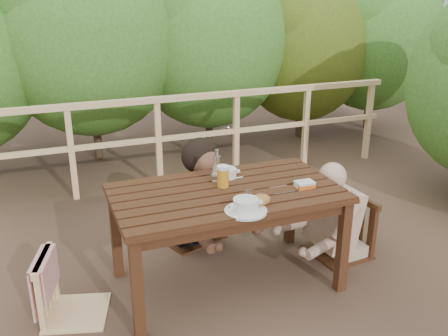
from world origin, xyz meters
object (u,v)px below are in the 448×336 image
object	(u,v)px
chair_far	(188,185)
butter_tub	(304,185)
tumbler	(249,195)
soup_near	(246,206)
bread_roll	(261,200)
chair_left	(71,259)
chair_right	(341,203)
diner_right	(347,178)
table	(226,238)
beer_glass	(223,177)
woman	(187,160)
soup_far	(226,174)
bottle	(217,166)

from	to	relation	value
chair_far	butter_tub	distance (m)	1.13
tumbler	soup_near	bearing A→B (deg)	-119.36
soup_near	bread_roll	world-z (taller)	soup_near
chair_left	tumbler	distance (m)	1.24
chair_right	diner_right	size ratio (longest dim) A/B	0.67
table	beer_glass	xyz separation A→B (m)	(0.00, 0.07, 0.45)
woman	diner_right	world-z (taller)	woman
chair_left	bread_roll	size ratio (longest dim) A/B	6.27
tumbler	woman	bearing A→B (deg)	97.43
soup_far	tumbler	size ratio (longest dim) A/B	3.26
bread_roll	tumbler	bearing A→B (deg)	113.50
soup_far	beer_glass	xyz separation A→B (m)	(-0.09, -0.16, 0.04)
chair_left	bottle	distance (m)	1.19
chair_far	tumbler	bearing A→B (deg)	-101.57
beer_glass	bottle	distance (m)	0.13
butter_tub	soup_far	bearing A→B (deg)	141.01
bread_roll	woman	bearing A→B (deg)	99.01
diner_right	soup_near	xyz separation A→B (m)	(-1.06, -0.42, 0.11)
diner_right	bread_roll	size ratio (longest dim) A/B	9.94
table	chair_right	world-z (taller)	chair_right
diner_right	chair_right	bearing A→B (deg)	84.87
chair_left	chair_right	world-z (taller)	chair_right
chair_left	woman	xyz separation A→B (m)	(1.04, 0.79, 0.30)
butter_tub	chair_right	bearing A→B (deg)	25.68
chair_right	soup_near	xyz separation A→B (m)	(-1.03, -0.42, 0.33)
chair_far	tumbler	world-z (taller)	chair_far
chair_far	soup_far	size ratio (longest dim) A/B	3.93
chair_right	woman	distance (m)	1.32
soup_near	bread_roll	xyz separation A→B (m)	(0.13, 0.06, -0.01)
chair_far	tumbler	distance (m)	1.01
chair_right	bottle	world-z (taller)	bottle
table	diner_right	xyz separation A→B (m)	(1.05, 0.07, 0.30)
chair_left	diner_right	world-z (taller)	diner_right
chair_left	bottle	bearing A→B (deg)	-64.32
bread_roll	soup_near	bearing A→B (deg)	-156.49
chair_left	beer_glass	world-z (taller)	beer_glass
table	chair_left	world-z (taller)	chair_left
soup_far	diner_right	bearing A→B (deg)	-9.43
chair_far	bread_roll	size ratio (longest dim) A/B	7.36
table	diner_right	bearing A→B (deg)	3.83
bread_roll	tumbler	distance (m)	0.11
soup_near	bread_roll	distance (m)	0.14
tumbler	chair_far	bearing A→B (deg)	97.58
soup_near	bottle	distance (m)	0.55
diner_right	soup_near	bearing A→B (deg)	106.49
chair_left	bottle	xyz separation A→B (m)	(1.09, 0.19, 0.44)
bottle	beer_glass	bearing A→B (deg)	-90.46
beer_glass	butter_tub	world-z (taller)	beer_glass
chair_left	soup_far	bearing A→B (deg)	-63.36
table	chair_left	size ratio (longest dim) A/B	1.88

